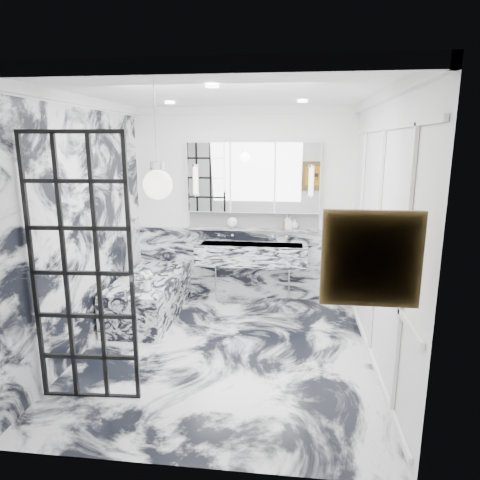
# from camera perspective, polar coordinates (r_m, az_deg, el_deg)

# --- Properties ---
(floor) EXTENTS (3.60, 3.60, 0.00)m
(floor) POSITION_cam_1_polar(r_m,az_deg,el_deg) (5.02, -1.97, -14.52)
(floor) COLOR silver
(floor) RESTS_ON ground
(ceiling) EXTENTS (3.60, 3.60, 0.00)m
(ceiling) POSITION_cam_1_polar(r_m,az_deg,el_deg) (4.48, -2.26, 19.15)
(ceiling) COLOR white
(ceiling) RESTS_ON wall_back
(wall_back) EXTENTS (3.60, 0.00, 3.60)m
(wall_back) POSITION_cam_1_polar(r_m,az_deg,el_deg) (6.31, 0.42, 4.59)
(wall_back) COLOR white
(wall_back) RESTS_ON floor
(wall_front) EXTENTS (3.60, 0.00, 3.60)m
(wall_front) POSITION_cam_1_polar(r_m,az_deg,el_deg) (2.84, -7.72, -5.90)
(wall_front) COLOR white
(wall_front) RESTS_ON floor
(wall_left) EXTENTS (0.00, 3.60, 3.60)m
(wall_left) POSITION_cam_1_polar(r_m,az_deg,el_deg) (5.05, -20.37, 1.68)
(wall_left) COLOR white
(wall_left) RESTS_ON floor
(wall_right) EXTENTS (0.00, 3.60, 3.60)m
(wall_right) POSITION_cam_1_polar(r_m,az_deg,el_deg) (4.59, 18.06, 0.80)
(wall_right) COLOR white
(wall_right) RESTS_ON floor
(marble_clad_back) EXTENTS (3.18, 0.05, 1.05)m
(marble_clad_back) POSITION_cam_1_polar(r_m,az_deg,el_deg) (6.47, 0.38, -3.14)
(marble_clad_back) COLOR silver
(marble_clad_back) RESTS_ON floor
(marble_clad_left) EXTENTS (0.02, 3.56, 2.68)m
(marble_clad_left) POSITION_cam_1_polar(r_m,az_deg,el_deg) (5.05, -20.17, 1.01)
(marble_clad_left) COLOR silver
(marble_clad_left) RESTS_ON floor
(panel_molding) EXTENTS (0.03, 3.40, 2.30)m
(panel_molding) POSITION_cam_1_polar(r_m,az_deg,el_deg) (4.60, 17.73, -0.41)
(panel_molding) COLOR white
(panel_molding) RESTS_ON floor
(soap_bottle_a) EXTENTS (0.10, 0.10, 0.20)m
(soap_bottle_a) POSITION_cam_1_polar(r_m,az_deg,el_deg) (6.21, 6.31, 2.43)
(soap_bottle_a) COLOR #8C5919
(soap_bottle_a) RESTS_ON ledge
(soap_bottle_b) EXTENTS (0.10, 0.10, 0.18)m
(soap_bottle_b) POSITION_cam_1_polar(r_m,az_deg,el_deg) (6.22, 6.68, 2.32)
(soap_bottle_b) COLOR #4C4C51
(soap_bottle_b) RESTS_ON ledge
(soap_bottle_c) EXTENTS (0.13, 0.13, 0.14)m
(soap_bottle_c) POSITION_cam_1_polar(r_m,az_deg,el_deg) (6.22, 7.30, 2.11)
(soap_bottle_c) COLOR silver
(soap_bottle_c) RESTS_ON ledge
(face_pot) EXTENTS (0.16, 0.16, 0.16)m
(face_pot) POSITION_cam_1_polar(r_m,az_deg,el_deg) (6.28, -1.01, 2.37)
(face_pot) COLOR white
(face_pot) RESTS_ON ledge
(amber_bottle) EXTENTS (0.04, 0.04, 0.10)m
(amber_bottle) POSITION_cam_1_polar(r_m,az_deg,el_deg) (6.22, 5.94, 1.98)
(amber_bottle) COLOR #8C5919
(amber_bottle) RESTS_ON ledge
(flower_vase) EXTENTS (0.08, 0.08, 0.12)m
(flower_vase) POSITION_cam_1_polar(r_m,az_deg,el_deg) (5.35, -12.32, -5.96)
(flower_vase) COLOR silver
(flower_vase) RESTS_ON bathtub
(crittall_door) EXTENTS (0.88, 0.09, 2.40)m
(crittall_door) POSITION_cam_1_polar(r_m,az_deg,el_deg) (3.98, -20.34, -4.15)
(crittall_door) COLOR black
(crittall_door) RESTS_ON floor
(artwork) EXTENTS (0.51, 0.05, 0.51)m
(artwork) POSITION_cam_1_polar(r_m,az_deg,el_deg) (2.78, 17.08, -2.42)
(artwork) COLOR orange
(artwork) RESTS_ON wall_front
(pendant_light) EXTENTS (0.22, 0.22, 0.22)m
(pendant_light) POSITION_cam_1_polar(r_m,az_deg,el_deg) (3.21, -10.91, 7.24)
(pendant_light) COLOR white
(pendant_light) RESTS_ON ceiling
(trough_sink) EXTENTS (1.60, 0.45, 0.30)m
(trough_sink) POSITION_cam_1_polar(r_m,az_deg,el_deg) (6.19, 1.53, -1.92)
(trough_sink) COLOR silver
(trough_sink) RESTS_ON wall_back
(ledge) EXTENTS (1.90, 0.14, 0.04)m
(ledge) POSITION_cam_1_polar(r_m,az_deg,el_deg) (6.27, 1.69, 1.47)
(ledge) COLOR silver
(ledge) RESTS_ON wall_back
(subway_tile) EXTENTS (1.90, 0.03, 0.23)m
(subway_tile) POSITION_cam_1_polar(r_m,az_deg,el_deg) (6.31, 1.75, 2.79)
(subway_tile) COLOR white
(subway_tile) RESTS_ON wall_back
(mirror_cabinet) EXTENTS (1.90, 0.16, 1.00)m
(mirror_cabinet) POSITION_cam_1_polar(r_m,az_deg,el_deg) (6.17, 1.74, 8.32)
(mirror_cabinet) COLOR white
(mirror_cabinet) RESTS_ON wall_back
(sconce_left) EXTENTS (0.07, 0.07, 0.40)m
(sconce_left) POSITION_cam_1_polar(r_m,az_deg,el_deg) (6.21, -5.97, 7.92)
(sconce_left) COLOR white
(sconce_left) RESTS_ON mirror_cabinet
(sconce_right) EXTENTS (0.07, 0.07, 0.40)m
(sconce_right) POSITION_cam_1_polar(r_m,az_deg,el_deg) (6.06, 9.47, 7.70)
(sconce_right) COLOR white
(sconce_right) RESTS_ON mirror_cabinet
(bathtub) EXTENTS (0.75, 1.65, 0.55)m
(bathtub) POSITION_cam_1_polar(r_m,az_deg,el_deg) (5.97, -11.96, -7.32)
(bathtub) COLOR silver
(bathtub) RESTS_ON floor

